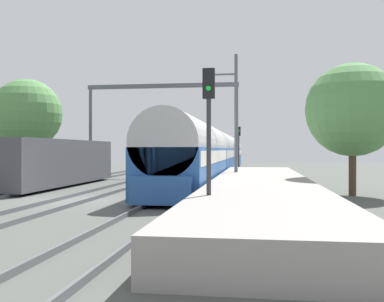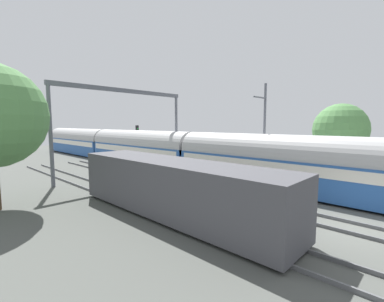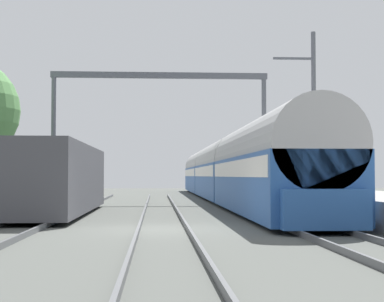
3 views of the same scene
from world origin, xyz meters
TOP-DOWN VIEW (x-y plane):
  - ground at (0.00, 0.00)m, footprint 120.00×120.00m
  - track_west at (0.00, 0.00)m, footprint 1.52×60.00m
  - track_east at (4.34, 0.00)m, footprint 1.52×60.00m
  - platform at (8.16, 2.00)m, footprint 4.40×28.00m
  - passenger_train at (4.34, 22.30)m, footprint 2.93×49.20m
  - freight_car at (-4.34, 7.15)m, footprint 2.80×13.00m
  - person_crossing at (5.55, 13.95)m, footprint 0.40×0.24m
  - railway_signal_near at (6.52, -5.58)m, footprint 0.36×0.30m
  - railway_signal_far at (6.26, 25.50)m, footprint 0.36×0.30m
  - catenary_gantry at (0.00, 18.32)m, footprint 13.08×0.28m
  - catenary_pole_east_mid at (6.69, 8.07)m, footprint 1.90×0.20m
  - tree_west_background at (-10.36, 14.85)m, footprint 5.58×5.58m
  - tree_east_background at (12.60, 3.88)m, footprint 4.56×4.56m

SIDE VIEW (x-z plane):
  - ground at x=0.00m, z-range 0.00..0.00m
  - track_west at x=0.00m, z-range 0.00..0.16m
  - track_east at x=4.34m, z-range 0.00..0.16m
  - platform at x=8.16m, z-range 0.00..0.90m
  - person_crossing at x=5.55m, z-range 0.16..1.89m
  - freight_car at x=-4.34m, z-range 0.12..2.82m
  - passenger_train at x=4.34m, z-range 0.06..3.88m
  - railway_signal_far at x=6.26m, z-range 0.67..5.20m
  - railway_signal_near at x=6.52m, z-range 0.67..5.36m
  - catenary_pole_east_mid at x=6.69m, z-range 0.15..8.15m
  - tree_east_background at x=12.60m, z-range 0.95..7.44m
  - tree_west_background at x=-10.36m, z-range 1.17..9.11m
  - catenary_gantry at x=0.00m, z-range 1.75..9.61m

